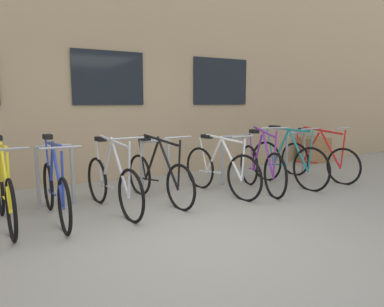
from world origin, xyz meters
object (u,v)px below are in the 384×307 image
bicycle_teal (287,162)px  bicycle_silver (112,183)px  bicycle_red (318,160)px  bicycle_black (158,177)px  bicycle_purple (261,167)px  planter_box (314,150)px  bicycle_white (220,170)px  bicycle_blue (55,190)px  bicycle_yellow (5,194)px

bicycle_teal → bicycle_silver: (-3.13, -0.05, -0.02)m
bicycle_silver → bicycle_red: (3.98, 0.13, -0.00)m
bicycle_teal → bicycle_black: 2.41m
bicycle_red → bicycle_purple: (-1.51, -0.18, 0.02)m
bicycle_red → planter_box: bicycle_red is taller
bicycle_teal → bicycle_silver: bicycle_teal is taller
bicycle_silver → bicycle_white: bearing=3.0°
bicycle_white → bicycle_silver: 1.77m
bicycle_silver → bicycle_blue: bicycle_blue is taller
bicycle_white → planter_box: 3.94m
bicycle_blue → planter_box: 6.35m
bicycle_blue → bicycle_silver: bearing=1.5°
bicycle_teal → planter_box: 2.75m
planter_box → bicycle_yellow: bearing=-167.3°
bicycle_teal → planter_box: (2.30, 1.51, -0.10)m
bicycle_red → bicycle_yellow: bearing=-179.0°
bicycle_blue → planter_box: bearing=14.3°
bicycle_blue → bicycle_red: bicycle_blue is taller
bicycle_teal → bicycle_purple: size_ratio=1.07×
bicycle_black → planter_box: bearing=16.6°
bicycle_white → bicycle_silver: (-1.77, -0.09, -0.00)m
bicycle_white → bicycle_red: (2.21, 0.03, -0.01)m
bicycle_blue → bicycle_red: 4.71m
bicycle_black → planter_box: bicycle_black is taller
bicycle_silver → bicycle_purple: bearing=-1.3°
bicycle_yellow → bicycle_purple: size_ratio=1.06×
bicycle_yellow → planter_box: 6.87m
bicycle_yellow → bicycle_silver: (1.27, -0.04, -0.00)m
bicycle_blue → bicycle_purple: size_ratio=1.06×
planter_box → bicycle_black: bearing=-163.4°
bicycle_silver → bicycle_red: size_ratio=1.02×
bicycle_silver → bicycle_blue: size_ratio=1.00×
bicycle_silver → planter_box: (5.43, 1.55, -0.08)m
bicycle_silver → bicycle_blue: bearing=-178.5°
bicycle_blue → planter_box: bicycle_blue is taller
bicycle_teal → bicycle_yellow: size_ratio=1.00×
bicycle_black → bicycle_red: 3.26m
bicycle_red → planter_box: (1.45, 1.42, -0.07)m
bicycle_black → planter_box: (4.71, 1.40, -0.07)m
bicycle_purple → bicycle_red: bearing=6.9°
bicycle_black → bicycle_blue: bicycle_blue is taller
bicycle_teal → bicycle_purple: bicycle_purple is taller
bicycle_black → bicycle_red: (3.26, -0.02, 0.01)m
planter_box → bicycle_blue: bearing=-165.7°
bicycle_teal → bicycle_black: size_ratio=1.02×
bicycle_teal → bicycle_black: bicycle_teal is taller
bicycle_red → planter_box: 2.03m
bicycle_purple → bicycle_blue: bearing=179.3°
bicycle_teal → bicycle_yellow: 4.41m
bicycle_teal → bicycle_red: size_ratio=1.03×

